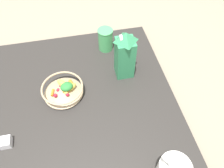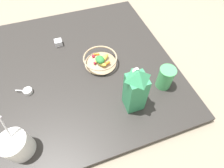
{
  "view_description": "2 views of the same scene",
  "coord_description": "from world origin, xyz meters",
  "px_view_note": "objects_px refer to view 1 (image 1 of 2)",
  "views": [
    {
      "loc": [
        0.54,
        0.15,
        0.97
      ],
      "look_at": [
        -0.11,
        0.28,
        0.11
      ],
      "focal_mm": 35.0,
      "sensor_mm": 36.0,
      "label": 1
    },
    {
      "loc": [
        0.03,
        0.77,
        0.88
      ],
      "look_at": [
        -0.15,
        0.26,
        0.11
      ],
      "focal_mm": 28.0,
      "sensor_mm": 36.0,
      "label": 2
    }
  ],
  "objects_px": {
    "fruit_bowl": "(63,90)",
    "milk_carton": "(125,55)",
    "spice_jar": "(6,142)",
    "drinking_cup": "(105,39)"
  },
  "relations": [
    {
      "from": "fruit_bowl",
      "to": "drinking_cup",
      "type": "relative_size",
      "value": 1.54
    },
    {
      "from": "fruit_bowl",
      "to": "spice_jar",
      "type": "bearing_deg",
      "value": -50.59
    },
    {
      "from": "drinking_cup",
      "to": "milk_carton",
      "type": "bearing_deg",
      "value": 15.73
    },
    {
      "from": "fruit_bowl",
      "to": "milk_carton",
      "type": "relative_size",
      "value": 0.75
    },
    {
      "from": "fruit_bowl",
      "to": "milk_carton",
      "type": "height_order",
      "value": "milk_carton"
    },
    {
      "from": "fruit_bowl",
      "to": "drinking_cup",
      "type": "distance_m",
      "value": 0.4
    },
    {
      "from": "fruit_bowl",
      "to": "milk_carton",
      "type": "distance_m",
      "value": 0.36
    },
    {
      "from": "milk_carton",
      "to": "drinking_cup",
      "type": "relative_size",
      "value": 2.05
    },
    {
      "from": "spice_jar",
      "to": "milk_carton",
      "type": "bearing_deg",
      "value": 116.29
    },
    {
      "from": "milk_carton",
      "to": "spice_jar",
      "type": "xyz_separation_m",
      "value": [
        0.3,
        -0.61,
        -0.12
      ]
    }
  ]
}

